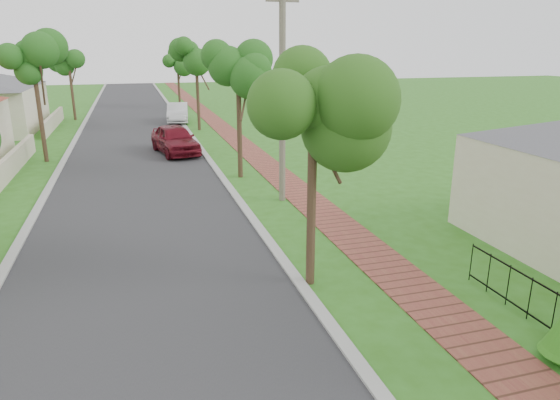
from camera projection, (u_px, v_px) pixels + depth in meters
name	position (u px, v px, depth m)	size (l,w,h in m)	color
road	(137.00, 164.00, 25.30)	(7.00, 120.00, 0.02)	#28282B
kerb_right	(209.00, 160.00, 26.29)	(0.30, 120.00, 0.10)	#9E9E99
kerb_left	(60.00, 169.00, 24.31)	(0.30, 120.00, 0.10)	#9E9E99
sidewalk	(257.00, 157.00, 26.99)	(1.50, 120.00, 0.03)	brown
street_trees	(131.00, 67.00, 30.27)	(10.70, 37.65, 5.89)	#382619
parked_car_red	(175.00, 140.00, 27.59)	(1.87, 4.66, 1.59)	maroon
parked_car_white	(178.00, 113.00, 39.06)	(1.56, 4.46, 1.47)	silver
near_tree	(313.00, 109.00, 11.33)	(2.13, 2.13, 5.47)	#382619
utility_pole	(282.00, 99.00, 18.28)	(1.20, 0.24, 7.64)	#6C6354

